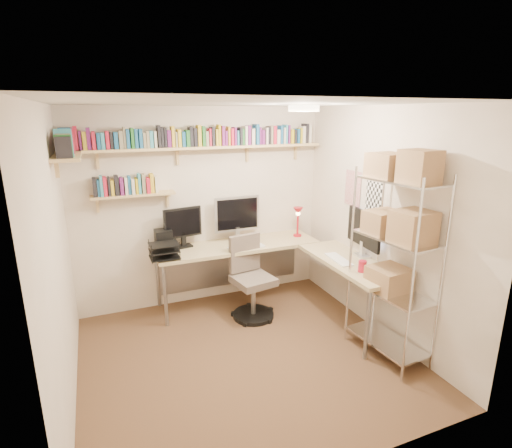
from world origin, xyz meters
The scene contains 6 objects.
ground centered at (0.00, 0.00, 0.00)m, with size 3.20×3.20×0.00m, color #43311C.
room_shell centered at (0.00, 0.00, 1.55)m, with size 3.24×3.04×2.52m.
wall_shelves centered at (-0.42, 1.30, 2.02)m, with size 3.12×1.09×0.80m.
corner_desk centered at (0.50, 0.94, 0.80)m, with size 2.47×2.09×1.40m.
office_chair centered at (0.38, 0.80, 0.42)m, with size 0.53×0.53×1.00m.
wire_rack centered at (1.36, -0.50, 1.39)m, with size 0.48×0.86×2.11m.
Camera 1 is at (-1.26, -3.35, 2.42)m, focal length 28.00 mm.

